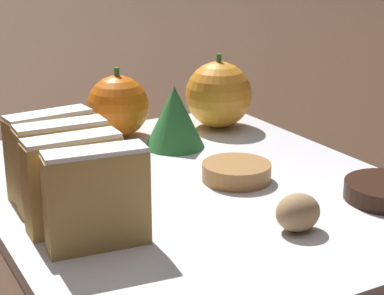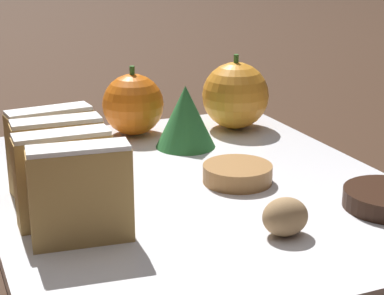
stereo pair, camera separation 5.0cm
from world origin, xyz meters
name	(u,v)px [view 1 (the left image)]	position (x,y,z in m)	size (l,w,h in m)	color
ground_plane	(192,198)	(0.00, 0.00, 0.00)	(6.00, 6.00, 0.00)	#382316
serving_platter	(192,191)	(0.00, 0.00, 0.01)	(0.31, 0.38, 0.01)	white
stollen_slice_front	(97,199)	(-0.10, -0.07, 0.04)	(0.07, 0.03, 0.06)	tan
stollen_slice_second	(74,183)	(-0.11, -0.03, 0.04)	(0.06, 0.02, 0.06)	tan
stollen_slice_third	(63,167)	(-0.10, 0.00, 0.04)	(0.06, 0.02, 0.06)	tan
stollen_slice_fourth	(51,154)	(-0.10, 0.03, 0.04)	(0.07, 0.03, 0.06)	tan
orange_near	(219,95)	(0.10, 0.13, 0.05)	(0.07, 0.07, 0.08)	orange
orange_far	(119,106)	(0.00, 0.15, 0.04)	(0.06, 0.06, 0.07)	orange
walnut	(298,212)	(0.02, -0.11, 0.02)	(0.03, 0.03, 0.03)	#9E7A51
gingerbread_cookie	(236,172)	(0.03, -0.01, 0.02)	(0.06, 0.06, 0.01)	#A3703D
evergreen_sprig	(175,117)	(0.03, 0.09, 0.04)	(0.06, 0.06, 0.06)	#2D7538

